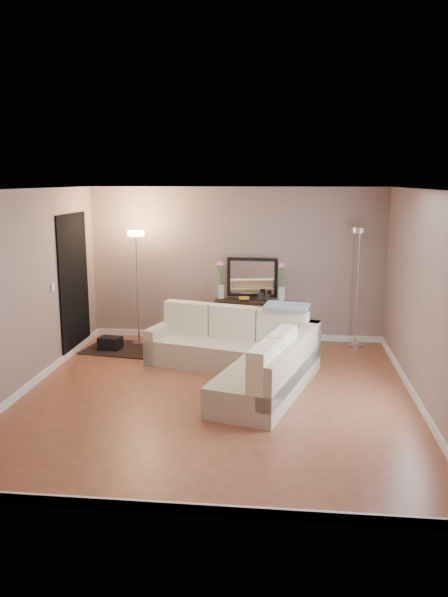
# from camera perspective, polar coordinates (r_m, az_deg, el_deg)

# --- Properties ---
(floor) EXTENTS (5.00, 5.50, 0.01)m
(floor) POSITION_cam_1_polar(r_m,az_deg,el_deg) (7.58, -0.67, -9.43)
(floor) COLOR #965336
(floor) RESTS_ON ground
(ceiling) EXTENTS (5.00, 5.50, 0.01)m
(ceiling) POSITION_cam_1_polar(r_m,az_deg,el_deg) (7.08, -0.72, 10.71)
(ceiling) COLOR white
(ceiling) RESTS_ON ground
(wall_back) EXTENTS (5.00, 0.02, 2.60)m
(wall_back) POSITION_cam_1_polar(r_m,az_deg,el_deg) (9.92, 1.23, 3.39)
(wall_back) COLOR gray
(wall_back) RESTS_ON ground
(wall_front) EXTENTS (5.00, 0.02, 2.60)m
(wall_front) POSITION_cam_1_polar(r_m,az_deg,el_deg) (4.57, -4.89, -6.43)
(wall_front) COLOR gray
(wall_front) RESTS_ON ground
(wall_left) EXTENTS (0.02, 5.50, 2.60)m
(wall_left) POSITION_cam_1_polar(r_m,az_deg,el_deg) (7.91, -19.04, 0.66)
(wall_left) COLOR gray
(wall_left) RESTS_ON ground
(wall_right) EXTENTS (0.02, 5.50, 2.60)m
(wall_right) POSITION_cam_1_polar(r_m,az_deg,el_deg) (7.35, 19.12, -0.14)
(wall_right) COLOR gray
(wall_right) RESTS_ON ground
(baseboard_back) EXTENTS (5.00, 0.03, 0.10)m
(baseboard_back) POSITION_cam_1_polar(r_m,az_deg,el_deg) (10.15, 1.19, -3.64)
(baseboard_back) COLOR white
(baseboard_back) RESTS_ON ground
(baseboard_front) EXTENTS (5.00, 0.03, 0.10)m
(baseboard_front) POSITION_cam_1_polar(r_m,az_deg,el_deg) (5.12, -4.57, -19.78)
(baseboard_front) COLOR white
(baseboard_front) RESTS_ON ground
(baseboard_left) EXTENTS (0.03, 5.50, 0.10)m
(baseboard_left) POSITION_cam_1_polar(r_m,az_deg,el_deg) (8.22, -18.31, -7.93)
(baseboard_left) COLOR white
(baseboard_left) RESTS_ON ground
(baseboard_right) EXTENTS (0.03, 5.50, 0.10)m
(baseboard_right) POSITION_cam_1_polar(r_m,az_deg,el_deg) (7.68, 18.32, -9.30)
(baseboard_right) COLOR white
(baseboard_right) RESTS_ON ground
(doorway) EXTENTS (0.02, 1.20, 2.20)m
(doorway) POSITION_cam_1_polar(r_m,az_deg,el_deg) (9.48, -14.47, 1.41)
(doorway) COLOR black
(doorway) RESTS_ON ground
(switch_plate) EXTENTS (0.02, 0.08, 0.12)m
(switch_plate) POSITION_cam_1_polar(r_m,az_deg,el_deg) (8.68, -16.46, 1.07)
(switch_plate) COLOR white
(switch_plate) RESTS_ON ground
(sectional_sofa) EXTENTS (2.61, 2.95, 0.87)m
(sectional_sofa) POSITION_cam_1_polar(r_m,az_deg,el_deg) (8.12, 1.90, -5.54)
(sectional_sofa) COLOR beige
(sectional_sofa) RESTS_ON floor
(throw_blanket) EXTENTS (0.69, 0.49, 0.08)m
(throw_blanket) POSITION_cam_1_polar(r_m,az_deg,el_deg) (8.39, 6.15, -0.79)
(throw_blanket) COLOR #7D92A2
(throw_blanket) RESTS_ON sectional_sofa
(console_table) EXTENTS (1.22, 0.39, 0.74)m
(console_table) POSITION_cam_1_polar(r_m,az_deg,el_deg) (9.76, 2.22, -2.04)
(console_table) COLOR black
(console_table) RESTS_ON floor
(leaning_mirror) EXTENTS (0.85, 0.09, 0.66)m
(leaning_mirror) POSITION_cam_1_polar(r_m,az_deg,el_deg) (9.76, 2.79, 2.08)
(leaning_mirror) COLOR black
(leaning_mirror) RESTS_ON console_table
(table_decor) EXTENTS (0.51, 0.12, 0.12)m
(table_decor) POSITION_cam_1_polar(r_m,az_deg,el_deg) (9.63, 2.62, 0.08)
(table_decor) COLOR orange
(table_decor) RESTS_ON console_table
(flower_vase_left) EXTENTS (0.14, 0.12, 0.63)m
(flower_vase_left) POSITION_cam_1_polar(r_m,az_deg,el_deg) (9.69, -0.30, 1.59)
(flower_vase_left) COLOR silver
(flower_vase_left) RESTS_ON console_table
(flower_vase_right) EXTENTS (0.14, 0.12, 0.63)m
(flower_vase_right) POSITION_cam_1_polar(r_m,az_deg,el_deg) (9.57, 5.69, 1.41)
(flower_vase_right) COLOR silver
(flower_vase_right) RESTS_ON console_table
(floor_lamp_lit) EXTENTS (0.30, 0.30, 1.90)m
(floor_lamp_lit) POSITION_cam_1_polar(r_m,az_deg,el_deg) (9.66, -8.53, 3.28)
(floor_lamp_lit) COLOR silver
(floor_lamp_lit) RESTS_ON floor
(floor_lamp_unlit) EXTENTS (0.34, 0.34, 1.97)m
(floor_lamp_unlit) POSITION_cam_1_polar(r_m,az_deg,el_deg) (9.63, 13.08, 3.38)
(floor_lamp_unlit) COLOR silver
(floor_lamp_unlit) RESTS_ON floor
(charcoal_rug) EXTENTS (1.36, 1.10, 0.02)m
(charcoal_rug) POSITION_cam_1_polar(r_m,az_deg,el_deg) (9.66, -9.70, -4.86)
(charcoal_rug) COLOR black
(charcoal_rug) RESTS_ON floor
(black_bag) EXTENTS (0.38, 0.30, 0.23)m
(black_bag) POSITION_cam_1_polar(r_m,az_deg,el_deg) (9.63, -11.08, -4.37)
(black_bag) COLOR black
(black_bag) RESTS_ON charcoal_rug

